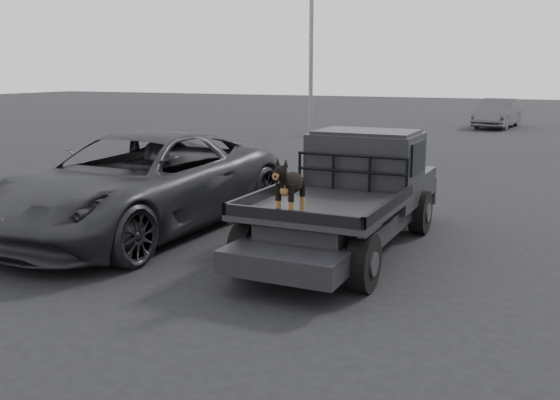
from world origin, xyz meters
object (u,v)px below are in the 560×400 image
at_px(flatbed_ute, 346,221).
at_px(dog, 291,188).
at_px(parked_suv, 139,183).
at_px(distant_car_a, 498,113).

relative_size(flatbed_ute, dog, 7.30).
height_order(dog, parked_suv, parked_suv).
relative_size(flatbed_ute, parked_suv, 0.88).
bearing_deg(distant_car_a, flatbed_ute, -82.93).
xyz_separation_m(flatbed_ute, parked_suv, (-3.67, -0.39, 0.39)).
distance_m(parked_suv, distant_car_a, 24.17).
xyz_separation_m(flatbed_ute, distant_car_a, (-0.34, 23.55, 0.25)).
height_order(flatbed_ute, distant_car_a, distant_car_a).
bearing_deg(flatbed_ute, dog, -94.35).
bearing_deg(distant_car_a, parked_suv, -91.67).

